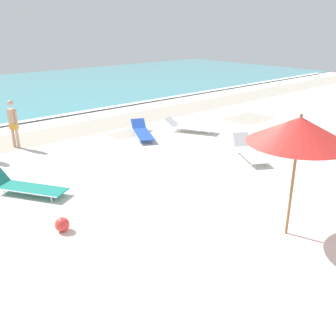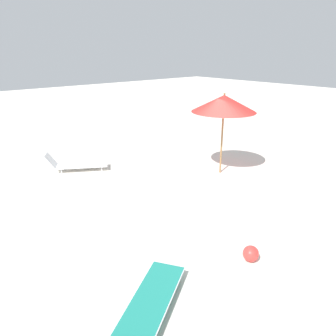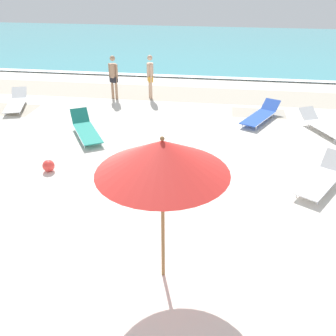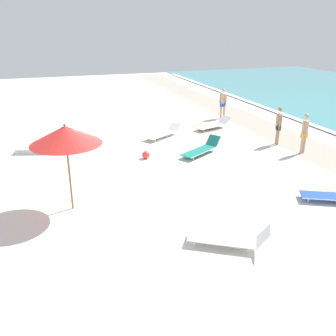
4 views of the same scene
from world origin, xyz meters
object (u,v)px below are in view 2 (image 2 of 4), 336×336
beach_ball (251,254)px  beach_umbrella (224,104)px  sun_lounger_near_water_right (147,307)px  sun_lounger_under_umbrella (76,164)px

beach_ball → beach_umbrella: bearing=-42.6°
sun_lounger_near_water_right → sun_lounger_under_umbrella: bearing=-49.0°
beach_umbrella → sun_lounger_under_umbrella: 5.41m
sun_lounger_under_umbrella → sun_lounger_near_water_right: size_ratio=0.93×
sun_lounger_near_water_right → beach_ball: size_ratio=6.89×
beach_umbrella → sun_lounger_under_umbrella: bearing=46.5°
beach_umbrella → sun_lounger_near_water_right: bearing=120.8°
beach_umbrella → beach_ball: 5.40m
sun_lounger_under_umbrella → sun_lounger_near_water_right: sun_lounger_under_umbrella is taller
sun_lounger_under_umbrella → sun_lounger_near_water_right: 7.23m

